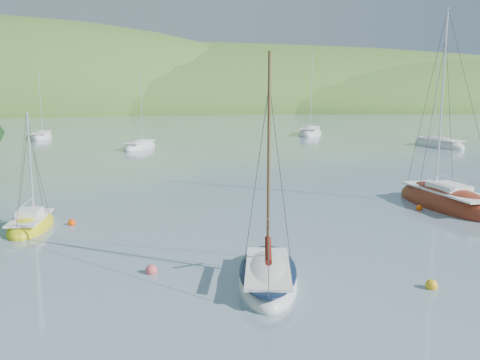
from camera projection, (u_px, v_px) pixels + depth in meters
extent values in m
plane|color=gray|center=(293.00, 281.00, 20.88)|extent=(700.00, 700.00, 0.00)
ellipsoid|color=#2A6225|center=(159.00, 107.00, 185.60)|extent=(440.00, 110.00, 44.00)
ellipsoid|color=#2A6225|center=(413.00, 107.00, 191.63)|extent=(240.00, 100.00, 34.00)
ellipsoid|color=white|center=(268.00, 280.00, 20.68)|extent=(3.55, 6.49, 1.51)
cube|color=white|center=(268.00, 267.00, 20.46)|extent=(2.69, 5.05, 0.10)
cylinder|color=brown|center=(269.00, 160.00, 20.60)|extent=(0.12, 0.12, 8.20)
ellipsoid|color=#0D1B36|center=(268.00, 269.00, 20.60)|extent=(3.50, 6.42, 0.26)
cylinder|color=#58160B|center=(268.00, 250.00, 19.70)|extent=(0.88, 2.93, 0.24)
ellipsoid|color=maroon|center=(446.00, 204.00, 33.60)|extent=(3.89, 9.21, 2.47)
cube|color=white|center=(449.00, 191.00, 33.28)|extent=(2.93, 7.17, 0.10)
cylinder|color=white|center=(442.00, 100.00, 33.50)|extent=(0.12, 0.12, 11.20)
cube|color=white|center=(449.00, 187.00, 33.24)|extent=(1.90, 2.65, 0.42)
cylinder|color=white|center=(459.00, 179.00, 32.27)|extent=(0.49, 4.29, 0.09)
ellipsoid|color=yellow|center=(31.00, 226.00, 28.55)|extent=(2.45, 5.23, 1.39)
cube|color=white|center=(30.00, 218.00, 28.36)|extent=(1.84, 4.07, 0.10)
cylinder|color=white|center=(30.00, 164.00, 28.58)|extent=(0.12, 0.12, 5.58)
cube|color=white|center=(30.00, 213.00, 28.32)|extent=(1.22, 1.51, 0.42)
cylinder|color=white|center=(26.00, 203.00, 27.71)|extent=(0.30, 2.43, 0.09)
ellipsoid|color=white|center=(140.00, 147.00, 64.45)|extent=(5.22, 7.54, 1.95)
cube|color=white|center=(139.00, 142.00, 64.20)|extent=(3.99, 5.84, 0.10)
cylinder|color=white|center=(141.00, 106.00, 64.41)|extent=(0.12, 0.12, 8.56)
ellipsoid|color=white|center=(310.00, 134.00, 82.13)|extent=(6.82, 10.13, 2.60)
cube|color=white|center=(310.00, 128.00, 81.79)|extent=(5.21, 7.85, 0.10)
cylinder|color=white|center=(312.00, 90.00, 82.08)|extent=(0.12, 0.12, 11.49)
ellipsoid|color=white|center=(42.00, 137.00, 76.77)|extent=(2.63, 7.43, 2.03)
cube|color=white|center=(41.00, 132.00, 76.51)|extent=(1.96, 5.79, 0.10)
cylinder|color=white|center=(40.00, 101.00, 76.74)|extent=(0.12, 0.12, 8.91)
ellipsoid|color=white|center=(438.00, 145.00, 66.42)|extent=(4.45, 8.71, 2.27)
cube|color=white|center=(440.00, 139.00, 66.12)|extent=(3.37, 6.77, 0.10)
cylinder|color=white|center=(436.00, 99.00, 66.33)|extent=(0.12, 0.12, 9.96)
sphere|color=yellow|center=(431.00, 285.00, 20.07)|extent=(0.46, 0.46, 0.46)
sphere|color=#DF5758|center=(151.00, 270.00, 21.71)|extent=(0.48, 0.48, 0.48)
sphere|color=#FF4A03|center=(419.00, 208.00, 32.68)|extent=(0.38, 0.38, 0.38)
sphere|color=#FF4A03|center=(72.00, 223.00, 29.20)|extent=(0.41, 0.41, 0.41)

